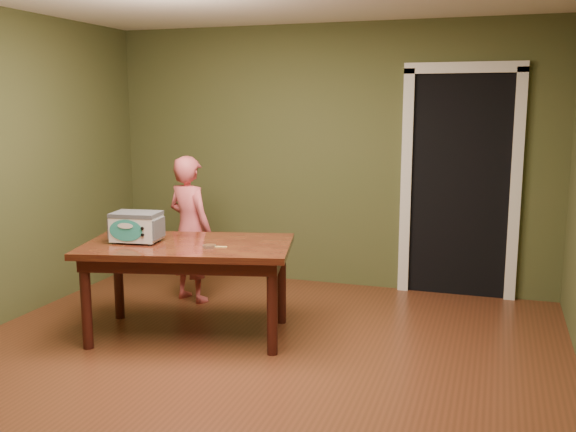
# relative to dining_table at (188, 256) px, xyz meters

# --- Properties ---
(floor) EXTENTS (5.00, 5.00, 0.00)m
(floor) POSITION_rel_dining_table_xyz_m (0.64, -0.68, -0.65)
(floor) COLOR brown
(floor) RESTS_ON ground
(room_shell) EXTENTS (4.52, 5.02, 2.61)m
(room_shell) POSITION_rel_dining_table_xyz_m (0.64, -0.68, 1.06)
(room_shell) COLOR #484C28
(room_shell) RESTS_ON ground
(doorway) EXTENTS (1.10, 0.66, 2.25)m
(doorway) POSITION_rel_dining_table_xyz_m (1.94, 2.11, 0.41)
(doorway) COLOR black
(doorway) RESTS_ON ground
(dining_table) EXTENTS (1.76, 1.24, 0.75)m
(dining_table) POSITION_rel_dining_table_xyz_m (0.00, 0.00, 0.00)
(dining_table) COLOR #330E0B
(dining_table) RESTS_ON floor
(toy_oven) EXTENTS (0.41, 0.30, 0.24)m
(toy_oven) POSITION_rel_dining_table_xyz_m (-0.40, -0.09, 0.23)
(toy_oven) COLOR #4C4F54
(toy_oven) RESTS_ON dining_table
(baking_pan) EXTENTS (0.10, 0.10, 0.02)m
(baking_pan) POSITION_rel_dining_table_xyz_m (0.23, -0.09, 0.11)
(baking_pan) COLOR silver
(baking_pan) RESTS_ON dining_table
(spatula) EXTENTS (0.18, 0.06, 0.01)m
(spatula) POSITION_rel_dining_table_xyz_m (0.27, -0.07, 0.10)
(spatula) COLOR tan
(spatula) RESTS_ON dining_table
(child) EXTENTS (0.58, 0.48, 1.36)m
(child) POSITION_rel_dining_table_xyz_m (-0.41, 0.85, 0.03)
(child) COLOR #C95258
(child) RESTS_ON floor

